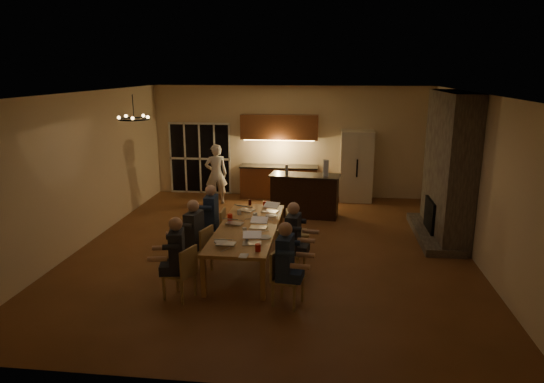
{
  "coord_description": "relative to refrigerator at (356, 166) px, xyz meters",
  "views": [
    {
      "loc": [
        1.11,
        -9.44,
        3.66
      ],
      "look_at": [
        -0.04,
        0.3,
        1.17
      ],
      "focal_mm": 32.0,
      "sensor_mm": 36.0,
      "label": 1
    }
  ],
  "objects": [
    {
      "name": "laptop_a",
      "position": [
        -2.49,
        -5.94,
        -0.14
      ],
      "size": [
        0.33,
        0.29,
        0.23
      ],
      "primitive_type": null,
      "rotation": [
        0.0,
        0.0,
        3.12
      ],
      "color": "silver",
      "rests_on": "dining_table"
    },
    {
      "name": "dining_table",
      "position": [
        -2.27,
        -4.95,
        -0.62
      ],
      "size": [
        1.1,
        3.11,
        0.75
      ],
      "primitive_type": "cube",
      "color": "#B67849",
      "rests_on": "ground"
    },
    {
      "name": "laptop_c",
      "position": [
        -2.56,
        -4.82,
        -0.14
      ],
      "size": [
        0.36,
        0.33,
        0.23
      ],
      "primitive_type": null,
      "rotation": [
        0.0,
        0.0,
        2.96
      ],
      "color": "silver",
      "rests_on": "dining_table"
    },
    {
      "name": "plate_near",
      "position": [
        -1.87,
        -5.55,
        -0.24
      ],
      "size": [
        0.23,
        0.23,
        0.02
      ],
      "primitive_type": "cylinder",
      "color": "silver",
      "rests_on": "dining_table"
    },
    {
      "name": "person_left_mid",
      "position": [
        -3.18,
        -5.47,
        -0.31
      ],
      "size": [
        0.7,
        0.7,
        1.38
      ],
      "primitive_type": null,
      "rotation": [
        0.0,
        0.0,
        -1.75
      ],
      "color": "#32353B",
      "rests_on": "ground"
    },
    {
      "name": "laptop_e",
      "position": [
        -2.48,
        -3.91,
        -0.14
      ],
      "size": [
        0.4,
        0.38,
        0.23
      ],
      "primitive_type": null,
      "rotation": [
        0.0,
        0.0,
        2.75
      ],
      "color": "silver",
      "rests_on": "dining_table"
    },
    {
      "name": "floor",
      "position": [
        -1.9,
        -4.15,
        -1.0
      ],
      "size": [
        9.0,
        9.0,
        0.0
      ],
      "primitive_type": "plane",
      "color": "brown",
      "rests_on": "ground"
    },
    {
      "name": "mug_back",
      "position": [
        -2.58,
        -4.21,
        -0.2
      ],
      "size": [
        0.08,
        0.08,
        0.1
      ],
      "primitive_type": "cylinder",
      "color": "silver",
      "rests_on": "dining_table"
    },
    {
      "name": "mug_mid",
      "position": [
        -2.22,
        -4.39,
        -0.2
      ],
      "size": [
        0.09,
        0.09,
        0.1
      ],
      "primitive_type": "cylinder",
      "color": "silver",
      "rests_on": "dining_table"
    },
    {
      "name": "ceiling",
      "position": [
        -1.9,
        -4.15,
        2.22
      ],
      "size": [
        8.0,
        9.0,
        0.04
      ],
      "primitive_type": "cube",
      "color": "white",
      "rests_on": "back_wall"
    },
    {
      "name": "person_right_near",
      "position": [
        -1.41,
        -6.56,
        -0.31
      ],
      "size": [
        0.67,
        0.67,
        1.38
      ],
      "primitive_type": null,
      "rotation": [
        0.0,
        0.0,
        1.45
      ],
      "color": "navy",
      "rests_on": "ground"
    },
    {
      "name": "can_cola",
      "position": [
        -2.48,
        -3.47,
        -0.19
      ],
      "size": [
        0.07,
        0.07,
        0.12
      ],
      "primitive_type": "cylinder",
      "color": "#3F0F0C",
      "rests_on": "dining_table"
    },
    {
      "name": "back_wall",
      "position": [
        -1.9,
        0.37,
        0.6
      ],
      "size": [
        8.0,
        0.04,
        3.2
      ],
      "primitive_type": "cube",
      "color": "beige",
      "rests_on": "ground"
    },
    {
      "name": "chandelier",
      "position": [
        -4.4,
        -4.92,
        1.75
      ],
      "size": [
        0.57,
        0.57,
        0.03
      ],
      "primitive_type": "torus",
      "color": "black",
      "rests_on": "ceiling"
    },
    {
      "name": "chair_left_near",
      "position": [
        -3.15,
        -6.52,
        -0.55
      ],
      "size": [
        0.56,
        0.56,
        0.89
      ],
      "primitive_type": null,
      "rotation": [
        0.0,
        0.0,
        -1.91
      ],
      "color": "tan",
      "rests_on": "ground"
    },
    {
      "name": "bar_blender",
      "position": [
        -0.85,
        -1.81,
        0.28
      ],
      "size": [
        0.14,
        0.14,
        0.4
      ],
      "primitive_type": "cube",
      "rotation": [
        0.0,
        0.0,
        0.13
      ],
      "color": "silver",
      "rests_on": "bar_island"
    },
    {
      "name": "person_left_far",
      "position": [
        -3.14,
        -4.3,
        -0.31
      ],
      "size": [
        0.61,
        0.61,
        1.38
      ],
      "primitive_type": null,
      "rotation": [
        0.0,
        0.0,
        -1.56
      ],
      "color": "navy",
      "rests_on": "ground"
    },
    {
      "name": "redcup_mid",
      "position": [
        -2.69,
        -4.59,
        -0.19
      ],
      "size": [
        0.1,
        0.1,
        0.12
      ],
      "primitive_type": "cylinder",
      "color": "#B6170C",
      "rests_on": "dining_table"
    },
    {
      "name": "chair_left_far",
      "position": [
        -3.09,
        -4.39,
        -0.55
      ],
      "size": [
        0.45,
        0.45,
        0.89
      ],
      "primitive_type": null,
      "rotation": [
        0.0,
        0.0,
        -1.55
      ],
      "color": "tan",
      "rests_on": "ground"
    },
    {
      "name": "chair_left_mid",
      "position": [
        -3.12,
        -5.49,
        -0.55
      ],
      "size": [
        0.55,
        0.55,
        0.89
      ],
      "primitive_type": null,
      "rotation": [
        0.0,
        0.0,
        -1.86
      ],
      "color": "tan",
      "rests_on": "ground"
    },
    {
      "name": "notepad",
      "position": [
        -2.09,
        -6.45,
        -0.24
      ],
      "size": [
        0.14,
        0.19,
        0.01
      ],
      "primitive_type": "cube",
      "rotation": [
        0.0,
        0.0,
        -0.03
      ],
      "color": "white",
      "rests_on": "dining_table"
    },
    {
      "name": "bar_bottle",
      "position": [
        -1.83,
        -1.71,
        0.2
      ],
      "size": [
        0.08,
        0.08,
        0.24
      ],
      "primitive_type": "cylinder",
      "color": "#99999E",
      "rests_on": "bar_island"
    },
    {
      "name": "chair_right_near",
      "position": [
        -1.37,
        -6.54,
        -0.55
      ],
      "size": [
        0.55,
        0.55,
        0.89
      ],
      "primitive_type": null,
      "rotation": [
        0.0,
        0.0,
        1.27
      ],
      "color": "tan",
      "rests_on": "ground"
    },
    {
      "name": "french_doors",
      "position": [
        -4.6,
        0.32,
        0.05
      ],
      "size": [
        1.86,
        0.08,
        2.1
      ],
      "primitive_type": "cube",
      "color": "black",
      "rests_on": "ground"
    },
    {
      "name": "bar_island",
      "position": [
        -1.36,
        -1.71,
        -0.46
      ],
      "size": [
        1.82,
        0.86,
        1.08
      ],
      "primitive_type": "cube",
      "rotation": [
        0.0,
        0.0,
        -0.11
      ],
      "color": "black",
      "rests_on": "ground"
    },
    {
      "name": "laptop_b",
      "position": [
        -2.05,
        -5.87,
        -0.14
      ],
      "size": [
        0.35,
        0.32,
        0.23
      ],
      "primitive_type": null,
      "rotation": [
        0.0,
        0.0,
        0.12
      ],
      "color": "silver",
      "rests_on": "dining_table"
    },
    {
      "name": "laptop_d",
      "position": [
        -2.07,
        -5.01,
        -0.14
      ],
      "size": [
        0.34,
        0.3,
        0.23
      ],
      "primitive_type": null,
      "rotation": [
        0.0,
        0.0,
        -0.06
      ],
      "color": "silver",
      "rests_on": "dining_table"
    },
    {
      "name": "plate_far",
      "position": [
        -1.91,
        -4.23,
        -0.24
      ],
      "size": [
        0.24,
        0.24,
        0.02
      ],
      "primitive_type": "cylinder",
      "color": "silver",
      "rests_on": "dining_table"
    },
    {
      "name": "chair_right_mid",
      "position": [
        -1.4,
        -5.4,
        -0.55
      ],
      "size": [
        0.55,
        0.55,
        0.89
      ],
      "primitive_type": null,
      "rotation": [
        0.0,
        0.0,
        1.29
      ],
      "color": "tan",
      "rests_on": "ground"
    },
    {
      "name": "plate_left",
      "position": [
        -2.6,
        -5.85,
        -0.24
      ],
      "size": [
        0.24,
        0.24,
        0.02
      ],
      "primitive_type": "cylinder",
      "color": "silver",
      "rests_on": "dining_table"
    },
    {
      "name": "mug_front",
      "position": [
        -2.27,
        -5.33,
        -0.2
      ],
      "size": [
        0.08,
        0.08,
        0.1
      ],
      "primitive_type": "cylinder",
      "color": "silver",
      "rests_on": "dining_table"
    },
    {
      "name": "kitchenette",
      "position": [
        -2.2,
        0.05,
        0.2
      ],
      "size": [
        2.24,
        0.68,
        2.4
      ],
      "primitive_type": null,
      "color": "brown",
      "rests_on": "ground"
    },
    {
      "name": "redcup_near",
      "position": [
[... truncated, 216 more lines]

